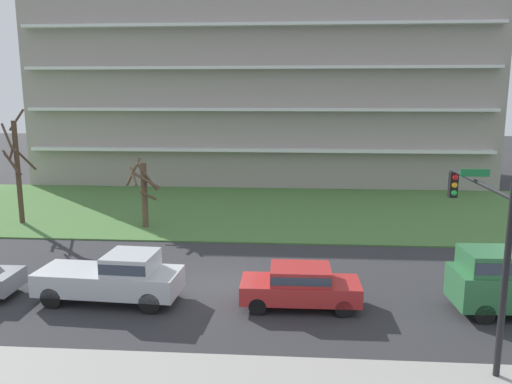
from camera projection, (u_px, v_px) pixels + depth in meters
The scene contains 8 objects.
ground at pixel (220, 285), 21.23m from camera, with size 160.00×160.00×0.00m, color #2D2D30.
grass_lawn_strip at pixel (249, 209), 34.93m from camera, with size 80.00×16.00×0.08m, color #477238.
apartment_building at pixel (262, 89), 47.65m from camera, with size 39.47×14.09×16.50m.
tree_far_left at pixel (17, 168), 30.51m from camera, with size 1.69×1.52×6.96m.
tree_left at pixel (144, 190), 29.75m from camera, with size 2.05×2.06×4.11m.
sedan_red_center_left at pixel (300, 285), 18.87m from camera, with size 4.42×1.84×1.57m.
pickup_silver_center_right at pixel (115, 276), 19.33m from camera, with size 5.51×2.32×1.95m.
traffic_signal_mast at pixel (482, 229), 15.30m from camera, with size 0.90×5.32×5.54m.
Camera 1 is at (2.95, -19.95, 7.82)m, focal length 35.75 mm.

